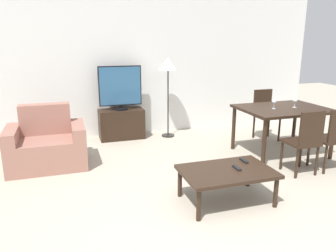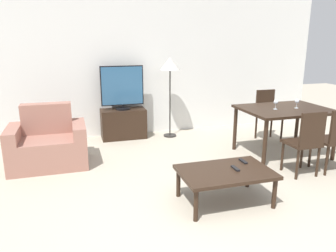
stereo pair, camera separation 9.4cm
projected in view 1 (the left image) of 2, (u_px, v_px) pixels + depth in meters
wall_back at (135, 64)px, 6.16m from camera, size 7.51×0.06×2.70m
armchair at (47, 146)px, 4.75m from camera, size 1.08×0.75×0.88m
tv_stand at (122, 124)px, 6.09m from camera, size 0.82×0.40×0.55m
tv at (120, 88)px, 5.91m from camera, size 0.77×0.27×0.79m
coffee_table at (227, 173)px, 3.68m from camera, size 1.03×0.68×0.39m
dining_table at (283, 113)px, 5.15m from camera, size 1.34×1.00×0.76m
dining_chair_near at (305, 139)px, 4.39m from camera, size 0.40×0.40×0.91m
dining_chair_far at (265, 112)px, 6.01m from camera, size 0.40×0.40×0.91m
dining_chair_near_right at (333, 136)px, 4.52m from camera, size 0.40×0.40×0.91m
floor_lamp at (168, 67)px, 5.94m from camera, size 0.38×0.38×1.49m
remote_primary at (244, 161)px, 3.92m from camera, size 0.04×0.15×0.02m
remote_secondary at (237, 168)px, 3.70m from camera, size 0.04×0.15×0.02m
wine_glass_left at (274, 102)px, 5.02m from camera, size 0.07×0.07×0.15m
wine_glass_center at (295, 101)px, 5.11m from camera, size 0.07×0.07×0.15m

